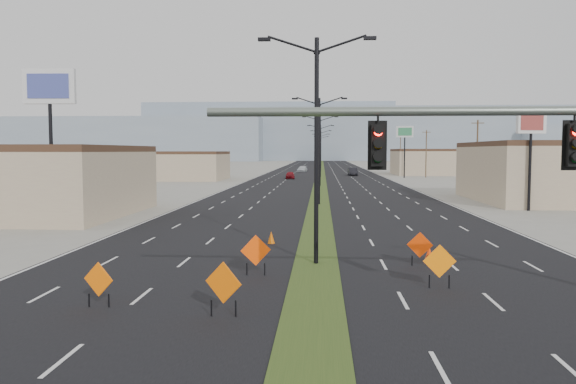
# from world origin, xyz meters

# --- Properties ---
(ground) EXTENTS (600.00, 600.00, 0.00)m
(ground) POSITION_xyz_m (0.00, 0.00, 0.00)
(ground) COLOR gray
(ground) RESTS_ON ground
(road_surface) EXTENTS (25.00, 400.00, 0.02)m
(road_surface) POSITION_xyz_m (0.00, 100.00, 0.00)
(road_surface) COLOR black
(road_surface) RESTS_ON ground
(median_strip) EXTENTS (2.00, 400.00, 0.04)m
(median_strip) POSITION_xyz_m (0.00, 100.00, 0.00)
(median_strip) COLOR #314A1A
(median_strip) RESTS_ON ground
(building_sw_far) EXTENTS (30.00, 14.00, 4.50)m
(building_sw_far) POSITION_xyz_m (-32.00, 85.00, 2.25)
(building_sw_far) COLOR tan
(building_sw_far) RESTS_ON ground
(building_se_far) EXTENTS (44.00, 16.00, 5.00)m
(building_se_far) POSITION_xyz_m (38.00, 110.00, 2.50)
(building_se_far) COLOR tan
(building_se_far) RESTS_ON ground
(mesa_west) EXTENTS (180.00, 50.00, 22.00)m
(mesa_west) POSITION_xyz_m (-120.00, 280.00, 11.00)
(mesa_west) COLOR gray
(mesa_west) RESTS_ON ground
(mesa_center) EXTENTS (220.00, 50.00, 28.00)m
(mesa_center) POSITION_xyz_m (40.00, 300.00, 14.00)
(mesa_center) COLOR gray
(mesa_center) RESTS_ON ground
(mesa_backdrop) EXTENTS (140.00, 50.00, 32.00)m
(mesa_backdrop) POSITION_xyz_m (-30.00, 320.00, 16.00)
(mesa_backdrop) COLOR gray
(mesa_backdrop) RESTS_ON ground
(streetlight_0) EXTENTS (5.15, 0.24, 10.02)m
(streetlight_0) POSITION_xyz_m (0.00, 12.00, 5.42)
(streetlight_0) COLOR black
(streetlight_0) RESTS_ON ground
(streetlight_1) EXTENTS (5.15, 0.24, 10.02)m
(streetlight_1) POSITION_xyz_m (0.00, 40.00, 5.42)
(streetlight_1) COLOR black
(streetlight_1) RESTS_ON ground
(streetlight_2) EXTENTS (5.15, 0.24, 10.02)m
(streetlight_2) POSITION_xyz_m (0.00, 68.00, 5.42)
(streetlight_2) COLOR black
(streetlight_2) RESTS_ON ground
(streetlight_3) EXTENTS (5.15, 0.24, 10.02)m
(streetlight_3) POSITION_xyz_m (0.00, 96.00, 5.42)
(streetlight_3) COLOR black
(streetlight_3) RESTS_ON ground
(streetlight_4) EXTENTS (5.15, 0.24, 10.02)m
(streetlight_4) POSITION_xyz_m (0.00, 124.00, 5.42)
(streetlight_4) COLOR black
(streetlight_4) RESTS_ON ground
(streetlight_5) EXTENTS (5.15, 0.24, 10.02)m
(streetlight_5) POSITION_xyz_m (0.00, 152.00, 5.42)
(streetlight_5) COLOR black
(streetlight_5) RESTS_ON ground
(streetlight_6) EXTENTS (5.15, 0.24, 10.02)m
(streetlight_6) POSITION_xyz_m (0.00, 180.00, 5.42)
(streetlight_6) COLOR black
(streetlight_6) RESTS_ON ground
(utility_pole_1) EXTENTS (1.60, 0.20, 9.00)m
(utility_pole_1) POSITION_xyz_m (20.00, 60.00, 4.67)
(utility_pole_1) COLOR #4C3823
(utility_pole_1) RESTS_ON ground
(utility_pole_2) EXTENTS (1.60, 0.20, 9.00)m
(utility_pole_2) POSITION_xyz_m (20.00, 95.00, 4.67)
(utility_pole_2) COLOR #4C3823
(utility_pole_2) RESTS_ON ground
(utility_pole_3) EXTENTS (1.60, 0.20, 9.00)m
(utility_pole_3) POSITION_xyz_m (20.00, 130.00, 4.67)
(utility_pole_3) COLOR #4C3823
(utility_pole_3) RESTS_ON ground
(car_left) EXTENTS (1.72, 4.02, 1.35)m
(car_left) POSITION_xyz_m (-5.48, 88.68, 0.68)
(car_left) COLOR maroon
(car_left) RESTS_ON ground
(car_mid) EXTENTS (1.94, 5.00, 1.62)m
(car_mid) POSITION_xyz_m (6.59, 103.08, 0.81)
(car_mid) COLOR black
(car_mid) RESTS_ON ground
(car_far) EXTENTS (2.51, 5.02, 1.40)m
(car_far) POSITION_xyz_m (-4.42, 122.45, 0.70)
(car_far) COLOR silver
(car_far) RESTS_ON ground
(construction_sign_0) EXTENTS (1.08, 0.37, 1.49)m
(construction_sign_0) POSITION_xyz_m (-6.96, 4.59, 0.87)
(construction_sign_0) COLOR #F16005
(construction_sign_0) RESTS_ON ground
(construction_sign_1) EXTENTS (1.20, 0.54, 1.71)m
(construction_sign_1) POSITION_xyz_m (-2.74, 3.81, 1.01)
(construction_sign_1) COLOR #E25B04
(construction_sign_1) RESTS_ON ground
(construction_sign_2) EXTENTS (1.20, 0.46, 1.67)m
(construction_sign_2) POSITION_xyz_m (-2.43, 9.55, 0.98)
(construction_sign_2) COLOR #FF4805
(construction_sign_2) RESTS_ON ground
(construction_sign_3) EXTENTS (1.12, 0.25, 1.51)m
(construction_sign_3) POSITION_xyz_m (4.57, 11.88, 0.89)
(construction_sign_3) COLOR red
(construction_sign_3) RESTS_ON ground
(construction_sign_4) EXTENTS (1.23, 0.12, 1.64)m
(construction_sign_4) POSITION_xyz_m (4.58, 7.80, 0.97)
(construction_sign_4) COLOR orange
(construction_sign_4) RESTS_ON ground
(cone_0) EXTENTS (0.43, 0.43, 0.54)m
(cone_0) POSITION_xyz_m (-3.13, 13.61, 0.27)
(cone_0) COLOR orange
(cone_0) RESTS_ON ground
(cone_1) EXTENTS (0.42, 0.42, 0.65)m
(cone_1) POSITION_xyz_m (5.26, 13.32, 0.33)
(cone_1) COLOR #FD3905
(cone_1) RESTS_ON ground
(cone_2) EXTENTS (0.36, 0.36, 0.53)m
(cone_2) POSITION_xyz_m (5.32, 17.41, 0.27)
(cone_2) COLOR orange
(cone_2) RESTS_ON ground
(cone_3) EXTENTS (0.53, 0.53, 0.68)m
(cone_3) POSITION_xyz_m (-2.51, 17.44, 0.34)
(cone_3) COLOR #D75A04
(cone_3) RESTS_ON ground
(pole_sign_west) EXTENTS (3.40, 0.54, 10.39)m
(pole_sign_west) POSITION_xyz_m (-17.44, 22.89, 8.53)
(pole_sign_west) COLOR black
(pole_sign_west) RESTS_ON ground
(pole_sign_east_near) EXTENTS (2.70, 1.14, 8.35)m
(pole_sign_east_near) POSITION_xyz_m (17.83, 35.69, 6.74)
(pole_sign_east_near) COLOR black
(pole_sign_east_near) RESTS_ON ground
(pole_sign_east_far) EXTENTS (3.13, 1.28, 9.73)m
(pole_sign_east_far) POSITION_xyz_m (15.78, 93.83, 7.96)
(pole_sign_east_far) COLOR black
(pole_sign_east_far) RESTS_ON ground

